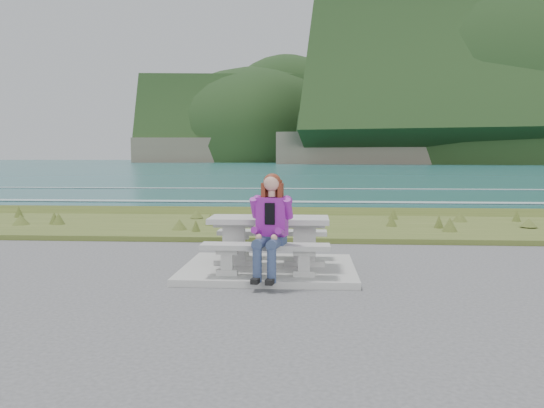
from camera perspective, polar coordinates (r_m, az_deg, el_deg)
name	(u,v)px	position (r m, az deg, el deg)	size (l,w,h in m)	color
concrete_slab	(269,269)	(8.17, -0.32, -6.99)	(2.60, 2.10, 0.10)	gray
picnic_table	(269,228)	(8.07, -0.32, -2.59)	(1.80, 0.75, 0.75)	gray
bench_landward	(265,251)	(7.41, -0.73, -5.09)	(1.80, 0.35, 0.45)	gray
bench_seaward	(272,236)	(8.79, 0.02, -3.50)	(1.80, 0.35, 0.45)	gray
grass_verge	(284,229)	(13.10, 1.33, -2.67)	(160.00, 4.50, 0.22)	#41531F
shore_drop	(289,216)	(15.98, 1.82, -1.28)	(160.00, 0.80, 2.20)	#685B4E
ocean	(299,214)	(33.25, 2.95, -1.03)	(1600.00, 1600.00, 0.09)	#20595D
seated_woman	(269,240)	(7.25, -0.29, -3.90)	(0.52, 0.77, 1.43)	navy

